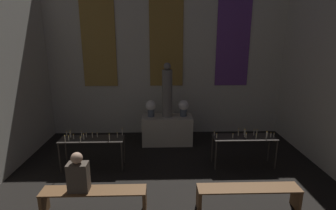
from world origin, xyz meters
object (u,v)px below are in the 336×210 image
flower_vase_right (184,107)px  person_seated (78,174)px  candle_rack_left (92,142)px  flower_vase_left (151,107)px  candle_rack_right (244,140)px  statue (167,92)px  pew_back_left (94,196)px  altar (167,130)px  pew_back_right (248,193)px

flower_vase_right → person_seated: 3.87m
candle_rack_left → person_seated: 1.73m
flower_vase_left → flower_vase_right: same height
candle_rack_right → statue: bearing=141.5°
flower_vase_left → candle_rack_right: flower_vase_left is taller
statue → pew_back_left: statue is taller
flower_vase_right → candle_rack_right: (1.38, -1.48, -0.45)m
statue → candle_rack_right: statue is taller
candle_rack_right → altar: bearing=141.5°
altar → pew_back_left: (-1.42, -3.20, -0.10)m
candle_rack_right → person_seated: bearing=-154.1°
altar → pew_back_left: bearing=-113.9°
altar → candle_rack_left: bearing=-141.5°
pew_back_left → person_seated: person_seated is taller
candle_rack_left → candle_rack_right: size_ratio=1.00×
candle_rack_left → candle_rack_right: 3.72m
pew_back_left → candle_rack_right: bearing=27.6°
altar → candle_rack_left: (-1.86, -1.48, 0.26)m
candle_rack_right → person_seated: person_seated is taller
altar → candle_rack_right: candle_rack_right is taller
candle_rack_left → person_seated: bearing=-83.6°
candle_rack_left → pew_back_left: (0.44, -1.72, -0.35)m
pew_back_left → candle_rack_left: bearing=104.5°
candle_rack_right → pew_back_right: size_ratio=0.81×
flower_vase_left → candle_rack_right: (2.34, -1.48, -0.45)m
person_seated → statue: bearing=62.4°
flower_vase_left → person_seated: (-1.19, -3.20, -0.36)m
candle_rack_left → statue: bearing=38.5°
altar → statue: bearing=-90.0°
flower_vase_right → statue: bearing=180.0°
flower_vase_left → flower_vase_right: 0.96m
pew_back_right → person_seated: 3.12m
flower_vase_right → pew_back_left: (-1.90, -3.20, -0.81)m
altar → statue: 1.17m
altar → flower_vase_right: flower_vase_right is taller
statue → flower_vase_left: (-0.48, 0.00, -0.46)m
candle_rack_right → pew_back_left: 3.72m
person_seated → flower_vase_left: bearing=69.6°
flower_vase_left → pew_back_right: size_ratio=0.26×
flower_vase_left → pew_back_left: size_ratio=0.26×
flower_vase_left → candle_rack_right: 2.81m
altar → pew_back_left: altar is taller
pew_back_right → altar: bearing=113.9°
flower_vase_right → pew_back_right: bearing=-73.7°
candle_rack_right → pew_back_left: bearing=-152.4°
flower_vase_right → pew_back_left: flower_vase_right is taller
candle_rack_right → pew_back_left: size_ratio=0.81×
statue → pew_back_left: bearing=-113.9°
altar → person_seated: bearing=-117.6°
altar → flower_vase_left: size_ratio=3.05×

